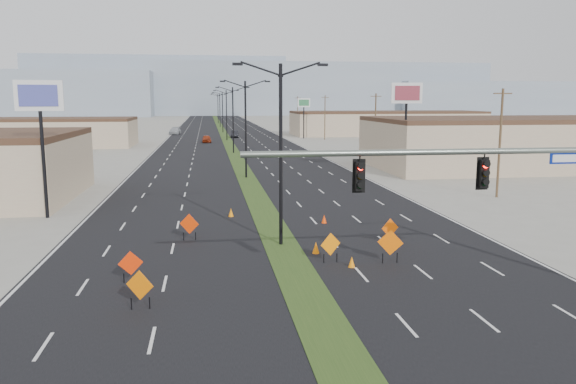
{
  "coord_description": "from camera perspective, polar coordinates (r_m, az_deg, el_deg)",
  "views": [
    {
      "loc": [
        -3.99,
        -18.44,
        8.07
      ],
      "look_at": [
        0.24,
        10.9,
        3.2
      ],
      "focal_mm": 35.0,
      "sensor_mm": 36.0,
      "label": 1
    }
  ],
  "objects": [
    {
      "name": "mesa_east",
      "position": [
        359.15,
        22.9,
        8.75
      ],
      "size": [
        160.0,
        50.0,
        18.0
      ],
      "primitive_type": "cube",
      "color": "#8390A2",
      "rests_on": "ground"
    },
    {
      "name": "utility_pole_2",
      "position": [
        116.0,
        3.77,
        7.63
      ],
      "size": [
        1.6,
        0.2,
        9.0
      ],
      "color": "#4C3823",
      "rests_on": "ground"
    },
    {
      "name": "streetlight_6",
      "position": [
        198.5,
        -7.13,
        8.49
      ],
      "size": [
        5.15,
        0.24,
        10.02
      ],
      "color": "black",
      "rests_on": "ground"
    },
    {
      "name": "streetlight_4",
      "position": [
        142.52,
        -6.67,
        8.2
      ],
      "size": [
        5.15,
        0.24,
        10.02
      ],
      "color": "black",
      "rests_on": "ground"
    },
    {
      "name": "road_surface",
      "position": [
        118.78,
        -6.29,
        5.38
      ],
      "size": [
        25.0,
        400.0,
        0.02
      ],
      "primitive_type": "cube",
      "color": "black",
      "rests_on": "ground"
    },
    {
      "name": "utility_pole_1",
      "position": [
        82.1,
        8.86,
        6.85
      ],
      "size": [
        1.6,
        0.2,
        9.0
      ],
      "color": "#4C3823",
      "rests_on": "ground"
    },
    {
      "name": "car_far",
      "position": [
        136.96,
        -11.4,
        6.11
      ],
      "size": [
        2.88,
        5.9,
        1.65
      ],
      "primitive_type": "imported",
      "rotation": [
        0.0,
        0.0,
        -0.1
      ],
      "color": "#AAAEB4",
      "rests_on": "ground"
    },
    {
      "name": "mesa_backdrop",
      "position": [
        339.53,
        -12.81,
        10.44
      ],
      "size": [
        140.0,
        50.0,
        32.0
      ],
      "primitive_type": "cube",
      "color": "#8390A2",
      "rests_on": "ground"
    },
    {
      "name": "building_se_far",
      "position": [
        135.24,
        9.96,
        6.83
      ],
      "size": [
        44.0,
        16.0,
        5.0
      ],
      "primitive_type": "cube",
      "color": "tan",
      "rests_on": "ground"
    },
    {
      "name": "mesa_center",
      "position": [
        321.52,
        -0.34,
        10.38
      ],
      "size": [
        220.0,
        50.0,
        28.0
      ],
      "primitive_type": "cube",
      "color": "#8390A2",
      "rests_on": "ground"
    },
    {
      "name": "construction_sign_5",
      "position": [
        32.35,
        10.32,
        -3.72
      ],
      "size": [
        1.06,
        0.33,
        1.46
      ],
      "rotation": [
        0.0,
        0.0,
        0.27
      ],
      "color": "#EE5405",
      "rests_on": "ground"
    },
    {
      "name": "streetlight_1",
      "position": [
        58.64,
        -4.33,
        6.71
      ],
      "size": [
        5.15,
        0.24,
        10.02
      ],
      "color": "black",
      "rests_on": "ground"
    },
    {
      "name": "construction_sign_4",
      "position": [
        28.46,
        10.35,
        -5.19
      ],
      "size": [
        1.18,
        0.58,
        1.71
      ],
      "rotation": [
        0.0,
        0.0,
        -0.43
      ],
      "color": "#F56205",
      "rests_on": "ground"
    },
    {
      "name": "pole_sign_east_near",
      "position": [
        60.85,
        11.95,
        9.13
      ],
      "size": [
        3.23,
        0.91,
        9.86
      ],
      "rotation": [
        0.0,
        0.0,
        -0.18
      ],
      "color": "black",
      "rests_on": "ground"
    },
    {
      "name": "pole_sign_west",
      "position": [
        41.62,
        -23.91,
        7.96
      ],
      "size": [
        3.08,
        0.86,
        9.38
      ],
      "rotation": [
        0.0,
        0.0,
        0.17
      ],
      "color": "black",
      "rests_on": "ground"
    },
    {
      "name": "signal_mast",
      "position": [
        24.2,
        23.11,
        0.79
      ],
      "size": [
        16.3,
        0.6,
        8.0
      ],
      "color": "slate",
      "rests_on": "ground"
    },
    {
      "name": "streetlight_3",
      "position": [
        114.54,
        -6.27,
        7.95
      ],
      "size": [
        5.15,
        0.24,
        10.02
      ],
      "color": "black",
      "rests_on": "ground"
    },
    {
      "name": "ground",
      "position": [
        20.52,
        3.78,
        -13.85
      ],
      "size": [
        600.0,
        600.0,
        0.0
      ],
      "primitive_type": "plane",
      "color": "gray",
      "rests_on": "ground"
    },
    {
      "name": "pole_sign_east_far",
      "position": [
        119.53,
        1.62,
        8.72
      ],
      "size": [
        2.77,
        0.74,
        8.43
      ],
      "rotation": [
        0.0,
        0.0,
        0.14
      ],
      "color": "black",
      "rests_on": "ground"
    },
    {
      "name": "building_sw_far",
      "position": [
        107.33,
        -23.43,
        5.46
      ],
      "size": [
        30.0,
        14.0,
        4.5
      ],
      "primitive_type": "cube",
      "color": "tan",
      "rests_on": "ground"
    },
    {
      "name": "construction_sign_2",
      "position": [
        33.05,
        -10.0,
        -3.31
      ],
      "size": [
        1.1,
        0.49,
        1.57
      ],
      "rotation": [
        0.0,
        0.0,
        -0.39
      ],
      "color": "red",
      "rests_on": "ground"
    },
    {
      "name": "streetlight_5",
      "position": [
        170.51,
        -6.94,
        8.37
      ],
      "size": [
        5.15,
        0.24,
        10.02
      ],
      "color": "black",
      "rests_on": "ground"
    },
    {
      "name": "construction_sign_3",
      "position": [
        28.21,
        4.34,
        -5.43
      ],
      "size": [
        1.09,
        0.45,
        1.53
      ],
      "rotation": [
        0.0,
        0.0,
        0.37
      ],
      "color": "orange",
      "rests_on": "ground"
    },
    {
      "name": "utility_pole_3",
      "position": [
        150.41,
        0.99,
        8.03
      ],
      "size": [
        1.6,
        0.2,
        9.0
      ],
      "color": "#4C3823",
      "rests_on": "ground"
    },
    {
      "name": "cone_0",
      "position": [
        29.95,
        2.85,
        -5.68
      ],
      "size": [
        0.46,
        0.46,
        0.64
      ],
      "primitive_type": "cone",
      "rotation": [
        0.0,
        0.0,
        -0.22
      ],
      "color": "orange",
      "rests_on": "ground"
    },
    {
      "name": "building_se_near",
      "position": [
        74.14,
        22.72,
        4.49
      ],
      "size": [
        36.0,
        18.0,
        5.5
      ],
      "primitive_type": "cube",
      "color": "tan",
      "rests_on": "ground"
    },
    {
      "name": "cone_3",
      "position": [
        39.39,
        -5.81,
        -2.09
      ],
      "size": [
        0.38,
        0.38,
        0.6
      ],
      "primitive_type": "cone",
      "rotation": [
        0.0,
        0.0,
        -0.04
      ],
      "color": "orange",
      "rests_on": "ground"
    },
    {
      "name": "car_mid",
      "position": [
        123.08,
        -5.43,
        5.87
      ],
      "size": [
        1.91,
        4.55,
        1.46
      ],
      "primitive_type": "imported",
      "rotation": [
        0.0,
        0.0,
        -0.08
      ],
      "color": "black",
      "rests_on": "ground"
    },
    {
      "name": "cone_2",
      "position": [
        37.22,
        3.69,
        -2.75
      ],
      "size": [
        0.38,
        0.38,
        0.58
      ],
      "primitive_type": "cone",
      "rotation": [
        0.0,
        0.0,
        -0.1
      ],
      "color": "#FF4005",
      "rests_on": "ground"
    },
    {
      "name": "streetlight_0",
      "position": [
        30.82,
        -0.74,
        4.39
      ],
      "size": [
        5.15,
        0.24,
        10.02
      ],
      "color": "black",
      "rests_on": "ground"
    },
    {
      "name": "construction_sign_0",
      "position": [
        26.09,
        -15.69,
        -7.09
      ],
      "size": [
        1.08,
        0.29,
        1.46
      ],
      "rotation": [
        0.0,
        0.0,
        0.23
      ],
      "color": "red",
      "rests_on": "ground"
    },
    {
      "name": "streetlight_2",
      "position": [
        86.57,
        -5.61,
        7.53
      ],
      "size": [
        5.15,
        0.24,
        10.02
      ],
      "color": "black",
      "rests_on": "ground"
    },
    {
      "name": "utility_pole_0",
      "position": [
        49.74,
        20.73,
        4.81
      ],
      "size": [
        1.6,
        0.2,
        9.0
      ],
      "color": "#4C3823",
      "rests_on": "ground"
    },
    {
      "name": "construction_sign_1",
      "position": [
        22.76,
        -14.82,
        -9.28
      ],
      "size": [
        1.09,
        0.53,
        1.58
      ],
      "rotation": [
        0.0,
        0.0,
        -0.43
      ],
      "color": "#D86204",
      "rests_on": "ground"
    },
    {
      "name": "cone_1",
      "position": [
        27.68,
        6.49,
        -7.08
      ],
      "size": [
        0.41,
        0.41,
        0.56
      ],
      "primitive_type": "cone",
      "rotation": [
        0.0,
        0.0,
        0.26
      ],
      "color": "orange",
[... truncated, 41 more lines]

